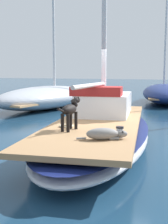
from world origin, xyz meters
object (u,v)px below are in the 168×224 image
object	(u,v)px
moored_boat_far_astern	(164,93)
deck_winch	(120,132)
dog_grey	(104,134)
moored_boat_port_side	(46,97)
coiled_rope	(66,126)
dog_black	(70,110)
sailboat_main	(98,133)

from	to	relation	value
moored_boat_far_astern	deck_winch	bearing A→B (deg)	-87.51
dog_grey	deck_winch	size ratio (longest dim) A/B	4.22
moored_boat_port_side	dog_grey	bearing A→B (deg)	-55.55
deck_winch	dog_grey	bearing A→B (deg)	-128.76
moored_boat_far_astern	coiled_rope	bearing A→B (deg)	-93.87
dog_black	coiled_rope	world-z (taller)	dog_black
dog_grey	moored_boat_port_side	distance (m)	9.96
sailboat_main	moored_boat_port_side	distance (m)	7.93
coiled_rope	deck_winch	bearing A→B (deg)	-23.87
sailboat_main	dog_grey	distance (m)	2.15
dog_black	moored_boat_port_side	bearing A→B (deg)	121.61
deck_winch	dog_black	bearing A→B (deg)	164.55
dog_grey	deck_winch	distance (m)	0.35
moored_boat_port_side	moored_boat_far_astern	size ratio (longest dim) A/B	1.02
dog_grey	moored_boat_far_astern	distance (m)	13.19
dog_grey	coiled_rope	bearing A→B (deg)	142.85
sailboat_main	dog_grey	world-z (taller)	dog_grey
deck_winch	coiled_rope	xyz separation A→B (m)	(-1.39, 0.62, -0.08)
sailboat_main	moored_boat_port_side	world-z (taller)	moored_boat_port_side
dog_black	moored_boat_port_side	xyz separation A→B (m)	(-4.69, 7.62, -0.48)
dog_grey	moored_boat_far_astern	world-z (taller)	moored_boat_far_astern
moored_boat_far_astern	moored_boat_port_side	bearing A→B (deg)	-136.78
sailboat_main	moored_boat_port_side	bearing A→B (deg)	127.86
moored_boat_port_side	sailboat_main	bearing A→B (deg)	-52.14
sailboat_main	deck_winch	size ratio (longest dim) A/B	35.90
sailboat_main	coiled_rope	size ratio (longest dim) A/B	23.27
sailboat_main	dog_black	bearing A→B (deg)	-97.18
coiled_rope	dog_grey	bearing A→B (deg)	-37.15
coiled_rope	moored_boat_far_astern	bearing A→B (deg)	86.13
deck_winch	moored_boat_port_side	bearing A→B (deg)	126.40
dog_grey	coiled_rope	size ratio (longest dim) A/B	2.74
dog_grey	moored_boat_port_side	xyz separation A→B (m)	(-5.64, 8.21, -0.16)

